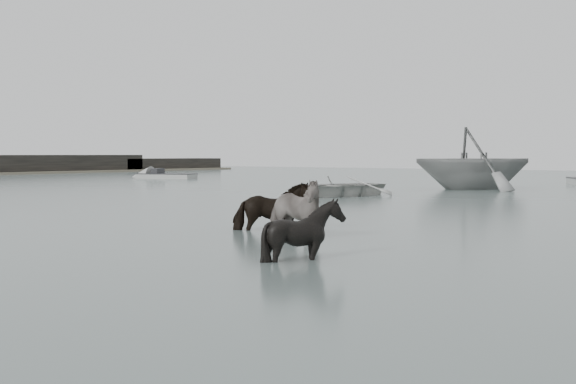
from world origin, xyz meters
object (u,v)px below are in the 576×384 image
(pony_black, at_px, (304,220))
(rowboat_lead, at_px, (339,185))
(pony_dark, at_px, (272,198))
(pony_pinto, at_px, (293,203))

(pony_black, distance_m, rowboat_lead, 18.60)
(pony_dark, bearing_deg, pony_pinto, -99.71)
(pony_pinto, height_order, rowboat_lead, pony_pinto)
(pony_pinto, height_order, pony_dark, pony_dark)
(rowboat_lead, bearing_deg, pony_dark, -54.82)
(pony_dark, bearing_deg, rowboat_lead, 51.25)
(pony_pinto, xyz_separation_m, pony_black, (2.04, -2.46, -0.07))
(pony_dark, relative_size, rowboat_lead, 0.32)
(pony_black, relative_size, rowboat_lead, 0.29)
(pony_dark, xyz_separation_m, pony_black, (3.26, -3.29, -0.08))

